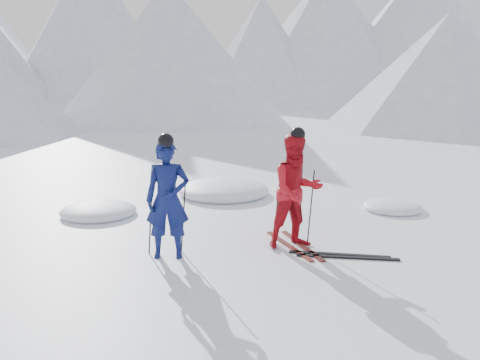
{
  "coord_description": "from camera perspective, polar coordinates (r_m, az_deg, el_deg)",
  "views": [
    {
      "loc": [
        -2.51,
        -8.66,
        2.99
      ],
      "look_at": [
        -1.67,
        0.5,
        1.1
      ],
      "focal_mm": 38.0,
      "sensor_mm": 36.0,
      "label": 1
    }
  ],
  "objects": [
    {
      "name": "ski_loose_b",
      "position": [
        8.77,
        11.99,
        -8.49
      ],
      "size": [
        1.68,
        0.48,
        0.03
      ],
      "primitive_type": "cube",
      "rotation": [
        0.0,
        0.0,
        1.34
      ],
      "color": "black",
      "rests_on": "ground"
    },
    {
      "name": "skier_blue",
      "position": [
        8.46,
        -8.13,
        -2.19
      ],
      "size": [
        0.74,
        0.5,
        1.98
      ],
      "primitive_type": "imported",
      "rotation": [
        0.0,
        0.0,
        -0.03
      ],
      "color": "#0D1650",
      "rests_on": "ground"
    },
    {
      "name": "pole_red_right",
      "position": [
        9.22,
        7.96,
        -3.04
      ],
      "size": [
        0.13,
        0.09,
        1.35
      ],
      "primitive_type": "cylinder",
      "rotation": [
        -0.05,
        0.08,
        0.0
      ],
      "color": "black",
      "rests_on": "ground"
    },
    {
      "name": "ski_worn_left",
      "position": [
        9.19,
        5.49,
        -7.34
      ],
      "size": [
        0.56,
        1.66,
        0.03
      ],
      "primitive_type": "cube",
      "rotation": [
        0.0,
        0.0,
        0.28
      ],
      "color": "black",
      "rests_on": "ground"
    },
    {
      "name": "ski_loose_a",
      "position": [
        8.88,
        11.08,
        -8.2
      ],
      "size": [
        1.66,
        0.53,
        0.03
      ],
      "primitive_type": "cube",
      "rotation": [
        0.0,
        0.0,
        1.31
      ],
      "color": "black",
      "rests_on": "ground"
    },
    {
      "name": "pole_blue_left",
      "position": [
        8.71,
        -10.0,
        -4.09
      ],
      "size": [
        0.13,
        0.09,
        1.32
      ],
      "primitive_type": "cylinder",
      "rotation": [
        0.05,
        0.08,
        0.0
      ],
      "color": "black",
      "rests_on": "ground"
    },
    {
      "name": "ground",
      "position": [
        9.5,
        10.42,
        -6.93
      ],
      "size": [
        160.0,
        160.0,
        0.0
      ],
      "primitive_type": "plane",
      "color": "white",
      "rests_on": "ground"
    },
    {
      "name": "snow_lumps",
      "position": [
        12.46,
        -2.64,
        -2.29
      ],
      "size": [
        8.09,
        3.69,
        0.51
      ],
      "color": "white",
      "rests_on": "ground"
    },
    {
      "name": "mountain_range",
      "position": [
        44.89,
        5.52,
        16.33
      ],
      "size": [
        106.15,
        62.94,
        15.53
      ],
      "color": "#B2BCD1",
      "rests_on": "ground"
    },
    {
      "name": "ski_worn_right",
      "position": [
        9.23,
        6.96,
        -7.28
      ],
      "size": [
        0.44,
        1.68,
        0.03
      ],
      "primitive_type": "cube",
      "rotation": [
        0.0,
        0.0,
        0.21
      ],
      "color": "black",
      "rests_on": "ground"
    },
    {
      "name": "pole_red_left",
      "position": [
        9.2,
        4.17,
        -2.99
      ],
      "size": [
        0.13,
        0.1,
        1.35
      ],
      "primitive_type": "cylinder",
      "rotation": [
        0.06,
        0.08,
        0.0
      ],
      "color": "black",
      "rests_on": "ground"
    },
    {
      "name": "skier_red",
      "position": [
        8.94,
        6.37,
        -1.25
      ],
      "size": [
        1.14,
        0.98,
        2.03
      ],
      "primitive_type": "imported",
      "rotation": [
        0.0,
        0.0,
        0.25
      ],
      "color": "#B00E19",
      "rests_on": "ground"
    },
    {
      "name": "pole_blue_right",
      "position": [
        8.78,
        -6.36,
        -3.86
      ],
      "size": [
        0.13,
        0.08,
        1.32
      ],
      "primitive_type": "cylinder",
      "rotation": [
        -0.04,
        0.08,
        0.0
      ],
      "color": "black",
      "rests_on": "ground"
    }
  ]
}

